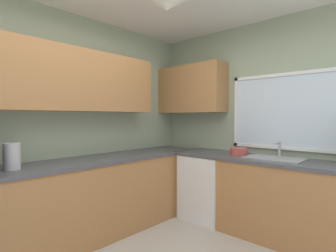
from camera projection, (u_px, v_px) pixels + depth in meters
room_shell at (144, 73)px, 2.75m from camera, size 3.54×4.07×2.68m
counter_run_left at (71, 203)px, 2.84m from camera, size 0.65×3.68×0.91m
counter_run_back at (280, 199)px, 2.98m from camera, size 2.63×0.65×0.91m
dishwasher at (208, 187)px, 3.60m from camera, size 0.60×0.60×0.86m
kettle at (12, 156)px, 2.39m from camera, size 0.15×0.15×0.24m
sink_assembly at (275, 158)px, 3.02m from camera, size 0.62×0.40×0.19m
bowl at (239, 151)px, 3.31m from camera, size 0.22×0.22×0.09m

